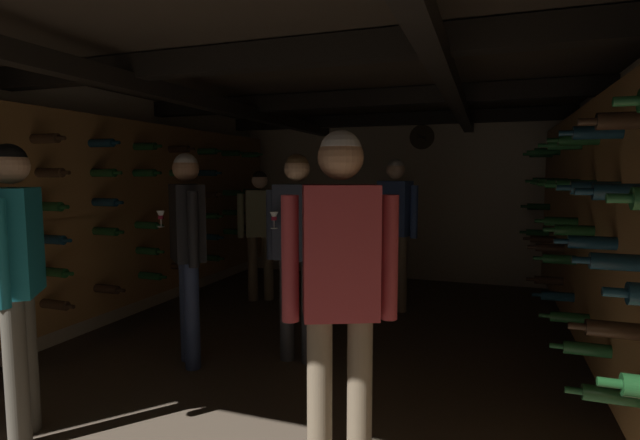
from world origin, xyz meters
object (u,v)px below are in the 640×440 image
person_host_center (297,237)px  person_guest_mid_left (187,238)px  display_bottle (381,214)px  person_guest_far_left (260,224)px  person_guest_near_right (340,277)px  person_guest_near_left (15,263)px  wine_crate_stack (371,260)px  person_guest_far_right (395,219)px

person_host_center → person_guest_mid_left: 0.86m
display_bottle → person_guest_far_left: (-1.33, -0.65, -0.10)m
person_guest_near_right → person_guest_mid_left: bearing=145.5°
person_guest_near_left → wine_crate_stack: bearing=74.0°
wine_crate_stack → person_guest_far_right: (0.40, -0.59, 0.58)m
person_guest_far_right → display_bottle: bearing=116.3°
person_guest_near_left → person_guest_mid_left: bearing=78.1°
person_host_center → wine_crate_stack: bearing=88.4°
person_guest_far_right → person_guest_near_right: 3.18m
person_guest_near_left → person_guest_far_right: bearing=65.5°
person_guest_far_left → display_bottle: bearing=25.9°
display_bottle → person_guest_near_right: bearing=-80.7°
person_guest_near_left → person_guest_near_right: person_guest_near_right is taller
person_host_center → person_guest_mid_left: bearing=-156.4°
person_host_center → person_guest_far_left: 1.99m
display_bottle → person_guest_far_right: (0.27, -0.55, -0.01)m
display_bottle → person_guest_near_right: person_guest_near_right is taller
wine_crate_stack → person_guest_far_left: (-1.20, -0.69, 0.48)m
display_bottle → person_host_center: person_host_center is taller
person_guest_near_left → person_guest_near_right: bearing=4.9°
person_guest_near_right → person_host_center: bearing=119.0°
wine_crate_stack → person_guest_near_right: size_ratio=0.52×
person_guest_near_left → person_guest_near_right: (1.85, 0.16, 0.02)m
person_guest_mid_left → person_guest_far_left: bearing=100.0°
person_guest_far_left → wine_crate_stack: bearing=29.8°
wine_crate_stack → person_host_center: person_host_center is taller
person_guest_near_right → person_guest_mid_left: (-1.59, 1.09, -0.03)m
person_guest_far_right → person_guest_near_left: (-1.52, -3.32, 0.00)m
person_guest_near_left → person_guest_far_left: size_ratio=1.08×
wine_crate_stack → person_guest_near_left: 4.11m
display_bottle → person_guest_far_left: 1.48m
person_host_center → person_guest_far_left: (-1.14, 1.63, -0.09)m
person_guest_near_right → person_guest_far_left: bearing=122.3°
person_host_center → person_guest_far_right: person_guest_far_right is taller
wine_crate_stack → person_guest_near_left: bearing=-106.0°
person_guest_far_left → person_guest_mid_left: 2.00m
display_bottle → person_host_center: (-0.19, -2.27, -0.01)m
wine_crate_stack → display_bottle: size_ratio=2.57×
person_guest_far_right → person_guest_far_left: person_guest_far_right is taller
person_guest_near_right → wine_crate_stack: bearing=101.0°
wine_crate_stack → person_guest_far_right: 0.92m
person_guest_far_right → person_guest_mid_left: (-1.25, -2.07, -0.00)m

